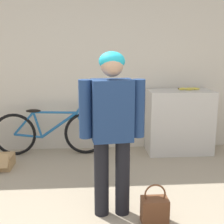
{
  "coord_description": "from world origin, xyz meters",
  "views": [
    {
      "loc": [
        -0.06,
        -2.02,
        1.65
      ],
      "look_at": [
        0.14,
        0.79,
        1.03
      ],
      "focal_mm": 50.0,
      "sensor_mm": 36.0,
      "label": 1
    }
  ],
  "objects": [
    {
      "name": "handbag",
      "position": [
        0.52,
        0.59,
        0.13
      ],
      "size": [
        0.25,
        0.17,
        0.39
      ],
      "color": "brown",
      "rests_on": "ground_plane"
    },
    {
      "name": "wall_back",
      "position": [
        0.0,
        2.84,
        1.3
      ],
      "size": [
        8.0,
        0.07,
        2.6
      ],
      "color": "beige",
      "rests_on": "ground_plane"
    },
    {
      "name": "bicycle",
      "position": [
        -0.67,
        2.56,
        0.35
      ],
      "size": [
        1.71,
        0.46,
        0.72
      ],
      "rotation": [
        0.0,
        0.0,
        -0.01
      ],
      "color": "black",
      "rests_on": "ground_plane"
    },
    {
      "name": "banana",
      "position": [
        1.43,
        2.55,
        0.99
      ],
      "size": [
        0.34,
        0.09,
        0.04
      ],
      "color": "#EAD64C",
      "rests_on": "side_shelf"
    },
    {
      "name": "side_shelf",
      "position": [
        1.3,
        2.54,
        0.48
      ],
      "size": [
        0.98,
        0.51,
        0.97
      ],
      "color": "beige",
      "rests_on": "ground_plane"
    },
    {
      "name": "person",
      "position": [
        0.14,
        0.79,
        0.94
      ],
      "size": [
        0.61,
        0.28,
        1.59
      ],
      "rotation": [
        0.0,
        0.0,
        0.1
      ],
      "color": "black",
      "rests_on": "ground_plane"
    }
  ]
}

